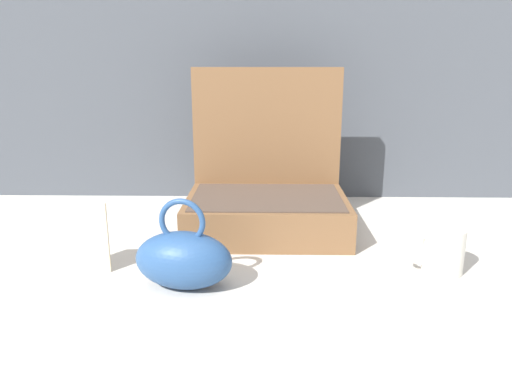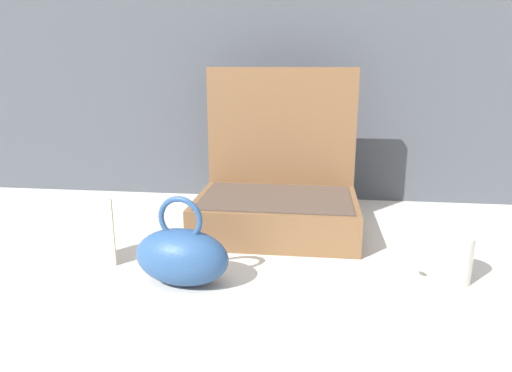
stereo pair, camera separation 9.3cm
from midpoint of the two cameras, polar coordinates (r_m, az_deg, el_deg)
ground_plane at (r=1.02m, az=1.50°, el=-9.98°), size 6.00×6.00×0.00m
open_suitcase at (r=1.22m, az=4.81°, el=-1.17°), size 0.40×0.30×0.41m
teal_pouch_handbag at (r=0.93m, az=-6.18°, el=-8.47°), size 0.21×0.14×0.18m
coffee_mug at (r=1.04m, az=24.91°, el=-7.97°), size 0.12×0.08×0.10m
info_card_left at (r=1.05m, az=-17.28°, el=-5.41°), size 0.11×0.01×0.15m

